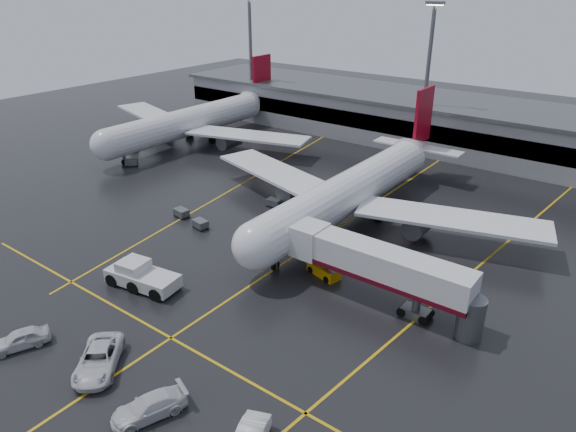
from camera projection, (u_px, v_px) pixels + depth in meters
The scene contains 21 objects.
ground at pixel (311, 245), 62.31m from camera, with size 220.00×220.00×0.00m, color black.
apron_line_centre at pixel (311, 245), 62.31m from camera, with size 0.25×90.00×0.02m, color gold.
apron_line_stop at pixel (171, 338), 46.34m from camera, with size 60.00×0.25×0.02m, color gold.
apron_line_left at pixel (241, 184), 80.47m from camera, with size 0.25×70.00×0.02m, color gold.
apron_line_right at pixel (490, 256), 59.76m from camera, with size 0.25×70.00×0.02m, color gold.
terminal at pixel (461, 125), 95.30m from camera, with size 122.00×19.00×8.60m.
light_mast_left at pixel (251, 52), 111.24m from camera, with size 3.00×1.20×25.45m.
light_mast_mid at pixel (428, 70), 89.45m from camera, with size 3.00×1.20×25.45m.
main_airliner at pixel (354, 188), 67.59m from camera, with size 48.80×45.60×14.10m.
second_airliner at pixel (195, 120), 99.18m from camera, with size 48.80×45.60×14.10m.
jet_bridge at pixel (379, 267), 49.84m from camera, with size 19.90×3.40×6.05m.
pushback_tractor at pixel (141, 276), 53.69m from camera, with size 8.24×4.46×2.80m.
belt_loader at pixel (324, 270), 55.85m from camera, with size 4.12×2.62×2.43m.
service_van_a at pixel (99, 359), 42.42m from camera, with size 3.01×6.52×1.81m, color silver.
service_van_b at pixel (149, 407), 37.88m from camera, with size 2.25×5.54×1.61m, color silver.
service_van_d at pixel (20, 339), 44.93m from camera, with size 1.93×4.80×1.64m, color silver.
baggage_cart_a at pixel (200, 224), 66.21m from camera, with size 2.21×1.65×1.12m.
baggage_cart_b at pixel (181, 212), 69.34m from camera, with size 2.17×1.57×1.12m.
baggage_cart_c at pixel (274, 202), 72.43m from camera, with size 2.11×1.47×1.12m.
baggage_cart_d at pixel (133, 148), 95.12m from camera, with size 2.32×1.90×1.12m.
baggage_cart_e at pixel (131, 162), 87.92m from camera, with size 2.35×2.32×1.12m.
Camera 1 is at (30.84, -45.75, 29.30)m, focal length 32.57 mm.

